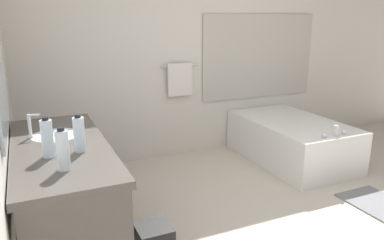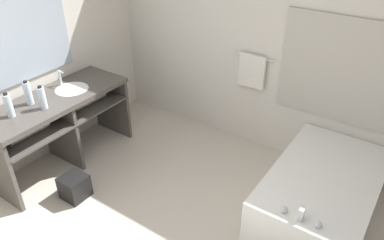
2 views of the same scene
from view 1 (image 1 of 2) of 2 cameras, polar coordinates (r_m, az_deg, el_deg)
name	(u,v)px [view 1 (image 1 of 2)]	position (r m, az deg, el deg)	size (l,w,h in m)	color
ground_plane	(315,233)	(3.37, 18.20, -16.08)	(16.00, 16.00, 0.00)	beige
wall_back_with_blinds	(202,48)	(4.78, 1.48, 10.89)	(7.40, 0.13, 2.70)	silver
vanity_counter	(63,172)	(2.90, -19.12, -7.52)	(0.64, 1.63, 0.85)	#4C4742
sink_faucet	(30,126)	(3.00, -23.43, -0.91)	(0.09, 0.04, 0.18)	silver
bathtub	(291,138)	(4.76, 14.89, -2.74)	(0.93, 1.54, 0.63)	white
water_bottle_1	(63,150)	(2.29, -19.11, -4.35)	(0.08, 0.08, 0.26)	silver
water_bottle_2	(47,138)	(2.54, -21.19, -2.61)	(0.08, 0.08, 0.26)	silver
water_bottle_3	(79,134)	(2.57, -16.82, -2.08)	(0.08, 0.08, 0.25)	silver
bath_mat	(384,207)	(4.01, 27.27, -11.69)	(0.49, 0.77, 0.02)	slate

